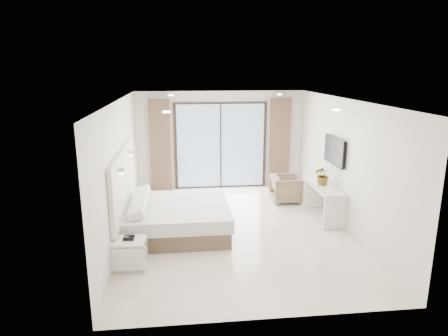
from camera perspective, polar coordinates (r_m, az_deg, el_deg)
The scene contains 8 objects.
ground at distance 8.51m, azimuth 1.66°, elevation -8.76°, with size 6.20×6.20×0.00m, color beige.
room_shell at distance 8.73m, azimuth -0.25°, elevation 2.73°, with size 4.62×6.22×2.72m.
bed at distance 8.33m, azimuth -6.91°, elevation -7.08°, with size 2.13×2.03×0.73m.
nightstand at distance 7.08m, azimuth -13.39°, elevation -11.86°, with size 0.58×0.49×0.50m.
phone at distance 6.99m, azimuth -13.41°, elevation -9.66°, with size 0.18×0.14×0.06m, color black.
console_desk at distance 9.20m, azimuth 14.00°, elevation -3.69°, with size 0.47×1.52×0.77m.
plant at distance 9.15m, azimuth 14.02°, elevation -1.24°, with size 0.41×0.46×0.36m, color #33662D.
armchair at distance 10.21m, azimuth 8.93°, elevation -2.76°, with size 0.72×0.68×0.74m, color #8B7A5B.
Camera 1 is at (-1.11, -7.75, 3.32)m, focal length 32.00 mm.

